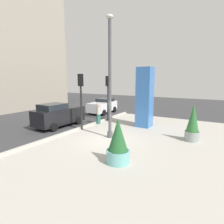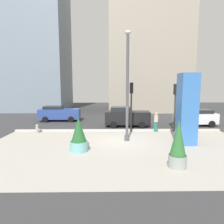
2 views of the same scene
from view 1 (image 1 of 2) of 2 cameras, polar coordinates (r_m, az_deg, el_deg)
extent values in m
plane|color=#38383A|center=(14.78, -15.09, -5.55)|extent=(60.00, 60.00, 0.00)
cube|color=#ADA89E|center=(11.45, 6.83, -9.85)|extent=(18.00, 10.00, 0.02)
cube|color=#B7B2A8|center=(14.16, -12.59, -5.79)|extent=(18.00, 0.24, 0.16)
cylinder|color=#4C4C51|center=(12.68, -0.62, -6.83)|extent=(0.36, 0.36, 0.40)
cylinder|color=#4C4C51|center=(12.14, -0.65, 9.12)|extent=(0.20, 0.20, 7.37)
ellipsoid|color=silver|center=(12.68, -0.69, 26.87)|extent=(0.44, 0.44, 0.28)
cube|color=#3870BC|center=(15.38, 9.85, 4.33)|extent=(1.15, 1.15, 4.78)
cylinder|color=#6BB2B2|center=(9.01, 1.79, -13.28)|extent=(1.08, 1.08, 0.63)
cylinder|color=#382819|center=(8.90, 1.80, -11.55)|extent=(0.99, 0.99, 0.04)
cone|color=#235B2D|center=(8.65, 1.83, -6.85)|extent=(0.90, 0.90, 1.49)
cylinder|color=gray|center=(12.98, 22.96, -6.70)|extent=(0.88, 0.88, 0.64)
cylinder|color=#382819|center=(12.91, 23.05, -5.43)|extent=(0.81, 0.81, 0.04)
cone|color=#2D6B33|center=(12.71, 23.33, -1.55)|extent=(0.75, 0.75, 1.74)
cylinder|color=#333833|center=(17.53, -1.27, 2.59)|extent=(0.14, 0.14, 3.22)
cube|color=black|center=(17.39, -1.29, 9.34)|extent=(0.28, 0.32, 0.90)
sphere|color=green|center=(17.48, -1.77, 9.34)|extent=(0.18, 0.18, 0.18)
cylinder|color=#333833|center=(14.51, -9.25, 1.13)|extent=(0.14, 0.14, 3.34)
cube|color=black|center=(14.34, -9.49, 9.52)|extent=(0.28, 0.32, 0.90)
sphere|color=green|center=(14.45, -10.01, 9.51)|extent=(0.18, 0.18, 0.18)
cube|color=black|center=(16.07, -15.60, -1.09)|extent=(4.38, 1.91, 1.22)
cube|color=#1E2328|center=(15.52, -17.52, 1.56)|extent=(2.00, 1.60, 0.45)
cylinder|color=black|center=(17.69, -14.15, -1.89)|extent=(0.65, 0.25, 0.64)
cylinder|color=black|center=(16.49, -10.04, -2.60)|extent=(0.65, 0.25, 0.64)
cylinder|color=black|center=(16.04, -21.13, -3.48)|extent=(0.65, 0.25, 0.64)
cylinder|color=black|center=(14.70, -17.14, -4.43)|extent=(0.65, 0.25, 0.64)
cube|color=silver|center=(21.48, -2.88, 1.70)|extent=(4.02, 1.92, 1.00)
cube|color=#1E2328|center=(21.90, -2.10, 3.66)|extent=(1.84, 1.62, 0.35)
cylinder|color=black|center=(20.07, -2.51, -0.20)|extent=(0.65, 0.25, 0.64)
cylinder|color=black|center=(21.01, -6.64, 0.20)|extent=(0.65, 0.25, 0.64)
cylinder|color=black|center=(22.18, 0.70, 0.79)|extent=(0.65, 0.25, 0.64)
cylinder|color=black|center=(23.03, -3.18, 1.12)|extent=(0.65, 0.25, 0.64)
cube|color=#236656|center=(16.39, -4.11, -2.15)|extent=(0.34, 0.31, 0.86)
cylinder|color=#B2AD9E|center=(16.25, -4.14, 0.43)|extent=(0.49, 0.49, 0.64)
sphere|color=tan|center=(16.18, -4.16, 1.96)|extent=(0.23, 0.23, 0.23)
cube|color=#9E9384|center=(30.51, -30.25, 19.68)|extent=(12.34, 10.51, 19.35)
camera|label=2|loc=(11.88, 70.95, 3.48)|focal=31.67mm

